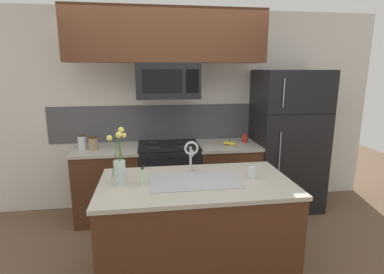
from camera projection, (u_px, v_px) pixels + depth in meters
The scene contains 19 objects.
ground_plane at pixel (176, 252), 3.09m from camera, with size 10.00×10.00×0.00m, color brown.
rear_partition at pixel (188, 111), 4.09m from camera, with size 5.20×0.10×2.60m, color silver.
splash_band at pixel (167, 123), 4.02m from camera, with size 3.05×0.01×0.48m, color #4C4C51.
back_counter_left at pixel (109, 183), 3.76m from camera, with size 0.79×0.65×0.91m.
back_counter_right at pixel (227, 177), 3.97m from camera, with size 0.79×0.65×0.91m.
stove_range at pixel (169, 180), 3.86m from camera, with size 0.76×0.64×0.93m.
microwave at pixel (168, 81), 3.56m from camera, with size 0.74×0.40×0.42m.
upper_cabinet_band at pixel (167, 36), 3.42m from camera, with size 2.29×0.34×0.60m, color #4C2B19.
refrigerator at pixel (287, 140), 4.00m from camera, with size 0.87×0.74×1.85m.
storage_jar_tall at pixel (82, 142), 3.61m from camera, with size 0.10×0.10×0.18m.
storage_jar_medium at pixel (93, 143), 3.59m from camera, with size 0.11×0.11×0.15m.
banana_bunch at pixel (230, 143), 3.81m from camera, with size 0.19×0.12×0.07m.
coffee_tin at pixel (245, 138), 3.94m from camera, with size 0.08×0.08×0.11m, color #B22D23.
island_counter at pixel (196, 229), 2.68m from camera, with size 1.65×0.90×0.91m.
kitchen_sink at pixel (195, 189), 2.59m from camera, with size 0.76×0.44×0.16m.
sink_faucet at pixel (191, 152), 2.74m from camera, with size 0.14×0.14×0.31m.
dish_soap_bottle at pixel (143, 176), 2.50m from camera, with size 0.06×0.05×0.16m.
drinking_glass at pixel (252, 172), 2.66m from camera, with size 0.08×0.08×0.10m.
flower_vase at pixel (120, 168), 2.49m from camera, with size 0.15×0.17×0.48m.
Camera 1 is at (-0.23, -2.75, 1.85)m, focal length 28.00 mm.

